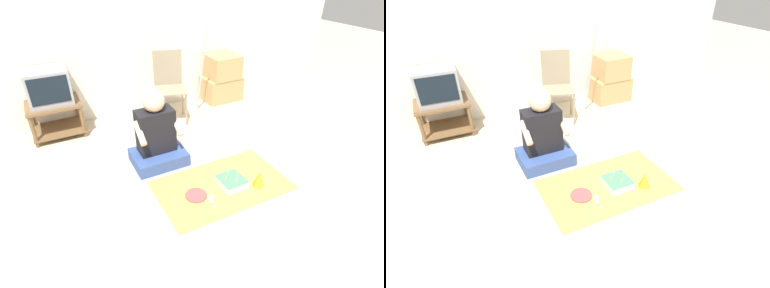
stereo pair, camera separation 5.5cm
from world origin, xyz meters
TOP-DOWN VIEW (x-y plane):
  - ground_plane at (0.00, 0.00)m, footprint 16.00×16.00m
  - wall_back at (0.00, 2.24)m, footprint 6.40×0.06m
  - tv_stand at (-1.38, 1.97)m, footprint 0.62×0.48m
  - tv at (-1.38, 1.98)m, footprint 0.48×0.40m
  - folding_chair at (0.05, 1.74)m, footprint 0.52×0.50m
  - cardboard_box_stack at (1.03, 1.97)m, footprint 0.57×0.43m
  - dust_mop at (0.53, 1.63)m, footprint 0.28×0.30m
  - person_seated at (-0.49, 0.83)m, footprint 0.56×0.43m
  - party_cloth at (-0.08, 0.16)m, footprint 1.30×0.77m
  - birthday_cake at (-0.00, 0.11)m, footprint 0.25×0.25m
  - party_hat_blue at (0.24, -0.01)m, footprint 0.11×0.11m
  - paper_plate at (-0.38, 0.13)m, footprint 0.21×0.21m
  - plastic_spoon_near at (-0.26, 0.04)m, footprint 0.07×0.14m
  - plastic_spoon_far at (-0.29, 0.01)m, footprint 0.04×0.15m

SIDE VIEW (x-z plane):
  - ground_plane at x=0.00m, z-range 0.00..0.00m
  - party_cloth at x=-0.08m, z-range 0.00..0.01m
  - paper_plate at x=-0.38m, z-range 0.01..0.02m
  - plastic_spoon_near at x=-0.26m, z-range 0.01..0.02m
  - plastic_spoon_far at x=-0.29m, z-range 0.01..0.02m
  - birthday_cake at x=0.00m, z-range -0.02..0.12m
  - party_hat_blue at x=0.24m, z-range 0.01..0.17m
  - tv_stand at x=-1.38m, z-range 0.04..0.47m
  - person_seated at x=-0.49m, z-range -0.14..0.77m
  - cardboard_box_stack at x=1.03m, z-range -0.02..0.68m
  - dust_mop at x=0.53m, z-range -0.26..1.00m
  - folding_chair at x=0.05m, z-range 0.07..0.99m
  - tv at x=-1.38m, z-range 0.43..0.84m
  - wall_back at x=0.00m, z-range 0.00..2.55m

